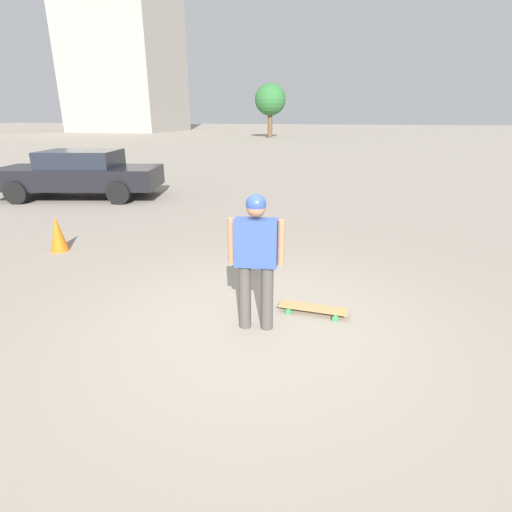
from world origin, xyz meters
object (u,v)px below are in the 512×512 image
(person, at_px, (256,252))
(skateboard, at_px, (313,308))
(car_parked_near, at_px, (80,173))
(traffic_cone, at_px, (58,234))

(person, distance_m, skateboard, 1.19)
(skateboard, height_order, car_parked_near, car_parked_near)
(skateboard, bearing_deg, person, 43.13)
(person, relative_size, traffic_cone, 2.44)
(person, bearing_deg, skateboard, 33.26)
(skateboard, relative_size, traffic_cone, 1.34)
(skateboard, height_order, traffic_cone, traffic_cone)
(person, bearing_deg, traffic_cone, 149.82)
(skateboard, xyz_separation_m, car_parked_near, (5.77, 7.74, 0.66))
(car_parked_near, relative_size, traffic_cone, 7.62)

